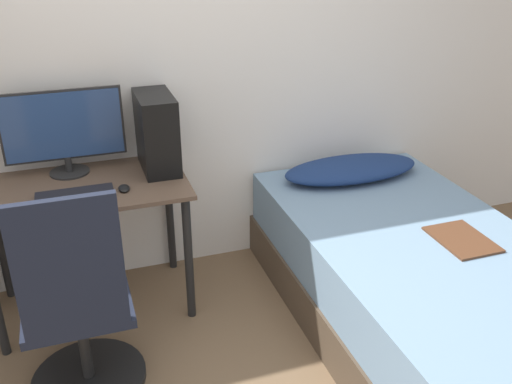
{
  "coord_description": "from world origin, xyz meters",
  "views": [
    {
      "loc": [
        -0.43,
        -1.72,
        1.92
      ],
      "look_at": [
        0.36,
        0.6,
        0.75
      ],
      "focal_mm": 40.0,
      "sensor_mm": 36.0,
      "label": 1
    }
  ],
  "objects": [
    {
      "name": "bed",
      "position": [
        1.11,
        0.29,
        0.26
      ],
      "size": [
        1.1,
        2.03,
        0.53
      ],
      "color": "#4C3D2D",
      "rests_on": "ground_plane"
    },
    {
      "name": "desk",
      "position": [
        -0.42,
        1.0,
        0.61
      ],
      "size": [
        1.03,
        0.61,
        0.73
      ],
      "color": "brown",
      "rests_on": "ground_plane"
    },
    {
      "name": "magazine",
      "position": [
        1.27,
        0.2,
        0.54
      ],
      "size": [
        0.24,
        0.32,
        0.01
      ],
      "color": "#56331E",
      "rests_on": "bed"
    },
    {
      "name": "pc_tower",
      "position": [
        -0.02,
        1.1,
        0.93
      ],
      "size": [
        0.18,
        0.36,
        0.4
      ],
      "color": "black",
      "rests_on": "desk"
    },
    {
      "name": "office_chair",
      "position": [
        -0.51,
        0.36,
        0.39
      ],
      "size": [
        0.52,
        0.52,
        1.03
      ],
      "color": "black",
      "rests_on": "ground_plane"
    },
    {
      "name": "keyboard",
      "position": [
        -0.46,
        0.88,
        0.74
      ],
      "size": [
        0.36,
        0.14,
        0.02
      ],
      "color": "black",
      "rests_on": "desk"
    },
    {
      "name": "wall_back",
      "position": [
        0.0,
        1.33,
        1.25
      ],
      "size": [
        8.0,
        0.05,
        2.5
      ],
      "color": "silver",
      "rests_on": "ground_plane"
    },
    {
      "name": "mouse",
      "position": [
        -0.23,
        0.88,
        0.74
      ],
      "size": [
        0.06,
        0.09,
        0.02
      ],
      "color": "black",
      "rests_on": "desk"
    },
    {
      "name": "pillow",
      "position": [
        1.11,
        1.04,
        0.59
      ],
      "size": [
        0.84,
        0.36,
        0.11
      ],
      "color": "navy",
      "rests_on": "bed"
    },
    {
      "name": "monitor",
      "position": [
        -0.47,
        1.19,
        0.97
      ],
      "size": [
        0.61,
        0.2,
        0.44
      ],
      "color": "black",
      "rests_on": "desk"
    }
  ]
}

